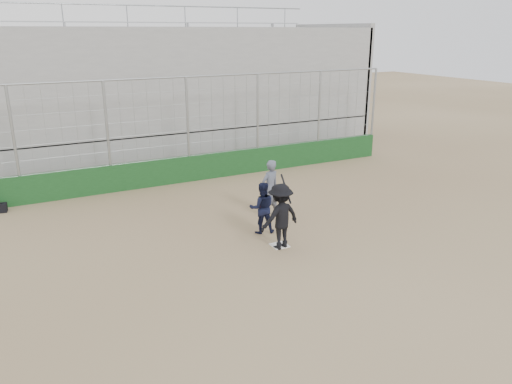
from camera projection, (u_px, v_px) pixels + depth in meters
name	position (u px, v px, depth m)	size (l,w,h in m)	color
ground	(280.00, 246.00, 13.69)	(90.00, 90.00, 0.00)	brown
home_plate	(280.00, 245.00, 13.68)	(0.44, 0.44, 0.02)	white
backstop	(189.00, 157.00, 19.29)	(18.10, 0.25, 4.04)	#133C17
bleachers	(150.00, 92.00, 22.86)	(20.25, 6.70, 6.98)	gray
batter_at_plate	(280.00, 216.00, 13.31)	(1.25, 0.85, 1.95)	black
catcher_crouched	(262.00, 216.00, 14.40)	(0.88, 0.77, 1.05)	black
umpire	(270.00, 191.00, 15.62)	(0.67, 0.44, 1.66)	#4E5463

